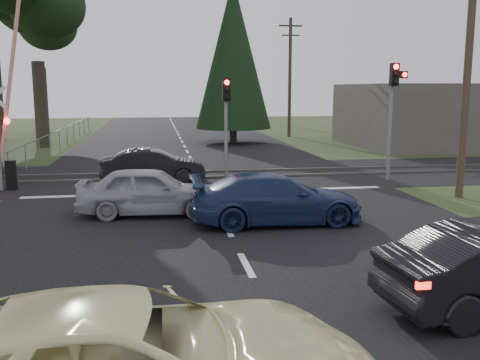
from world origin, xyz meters
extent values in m
plane|color=#2F3E1C|center=(0.00, 0.00, 0.00)|extent=(120.00, 120.00, 0.00)
cube|color=black|center=(0.00, 10.00, 0.01)|extent=(14.00, 100.00, 0.01)
cube|color=black|center=(0.00, 12.00, 0.01)|extent=(120.00, 8.00, 0.01)
cube|color=silver|center=(0.00, 8.20, 0.01)|extent=(13.00, 0.35, 0.00)
cube|color=#59544C|center=(0.00, 11.20, 0.05)|extent=(120.00, 0.12, 0.10)
cube|color=#59544C|center=(0.00, 12.80, 0.05)|extent=(120.00, 0.12, 0.10)
sphere|color=#FF0C07|center=(-7.12, 9.65, 2.55)|extent=(0.22, 0.22, 0.22)
cube|color=black|center=(-7.15, 9.80, 0.55)|extent=(0.35, 0.25, 1.10)
cube|color=red|center=(-6.95, 9.80, 4.00)|extent=(1.16, 0.10, 5.93)
cylinder|color=slate|center=(7.50, 9.60, 1.90)|extent=(0.14, 0.14, 3.80)
cube|color=black|center=(7.50, 9.42, 4.25)|extent=(0.32, 0.24, 0.90)
sphere|color=#FF0C07|center=(7.50, 9.29, 4.55)|extent=(0.20, 0.20, 0.20)
sphere|color=black|center=(7.50, 9.29, 4.25)|extent=(0.18, 0.18, 0.18)
sphere|color=black|center=(7.50, 9.29, 3.95)|extent=(0.18, 0.18, 0.18)
cube|color=black|center=(7.88, 9.42, 4.25)|extent=(0.28, 0.22, 0.28)
sphere|color=#FF0C07|center=(7.88, 9.30, 4.25)|extent=(0.18, 0.18, 0.18)
cylinder|color=slate|center=(1.00, 10.80, 1.60)|extent=(0.14, 0.14, 3.20)
cube|color=black|center=(1.00, 10.62, 3.65)|extent=(0.32, 0.24, 0.90)
sphere|color=#FF0C07|center=(1.00, 10.49, 3.95)|extent=(0.20, 0.20, 0.20)
sphere|color=black|center=(1.00, 10.49, 3.65)|extent=(0.18, 0.18, 0.18)
sphere|color=black|center=(1.00, 10.49, 3.35)|extent=(0.18, 0.18, 0.18)
cylinder|color=#4C3D2D|center=(8.50, 6.00, 4.50)|extent=(0.26, 0.26, 9.00)
cylinder|color=#4C3D2D|center=(8.50, 30.00, 4.50)|extent=(0.26, 0.26, 9.00)
cube|color=#4C3D2D|center=(8.50, 30.00, 8.40)|extent=(1.80, 0.12, 0.12)
cube|color=#4C3D2D|center=(8.50, 30.00, 7.70)|extent=(1.40, 0.10, 0.10)
cylinder|color=#4C3D2D|center=(8.50, 55.00, 4.50)|extent=(0.26, 0.26, 9.00)
cube|color=#4C3D2D|center=(8.50, 55.00, 8.40)|extent=(1.80, 0.12, 0.12)
cube|color=#4C3D2D|center=(8.50, 55.00, 7.70)|extent=(1.40, 0.10, 0.10)
cylinder|color=#473D33|center=(-9.00, 25.00, 2.70)|extent=(0.80, 0.80, 5.40)
cylinder|color=#473D33|center=(-11.00, 36.00, 2.70)|extent=(0.80, 0.80, 5.40)
ellipsoid|color=black|center=(-11.00, 36.00, 9.60)|extent=(6.00, 6.00, 7.20)
cylinder|color=#473D33|center=(3.50, 26.00, 1.00)|extent=(0.50, 0.50, 2.00)
cone|color=black|center=(3.50, 26.00, 6.00)|extent=(5.20, 5.20, 10.00)
cube|color=#59514C|center=(18.00, 22.00, 2.00)|extent=(14.00, 10.00, 4.00)
imported|color=#9A9CA2|center=(-2.05, 5.00, 0.72)|extent=(4.34, 2.03, 1.44)
imported|color=navy|center=(1.43, 3.44, 0.69)|extent=(4.79, 1.98, 1.39)
imported|color=black|center=(-1.96, 10.61, 0.67)|extent=(4.09, 1.45, 1.34)
camera|label=1|loc=(-1.83, -10.74, 3.72)|focal=40.00mm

